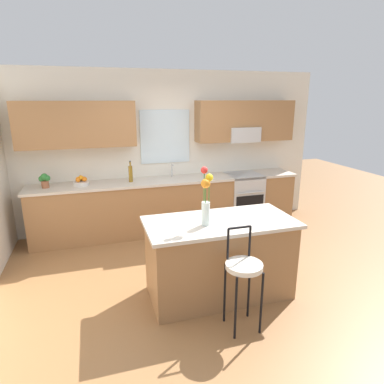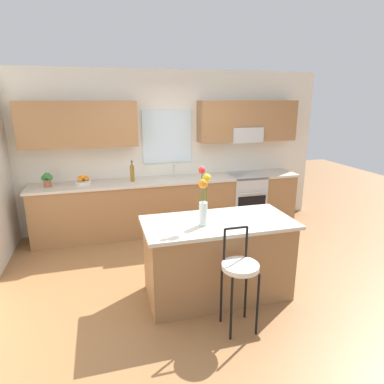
# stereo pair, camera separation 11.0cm
# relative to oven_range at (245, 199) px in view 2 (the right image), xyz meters

# --- Properties ---
(ground_plane) EXTENTS (14.00, 14.00, 0.00)m
(ground_plane) POSITION_rel_oven_range_xyz_m (-1.36, -1.68, -0.46)
(ground_plane) COLOR olive
(back_wall_assembly) EXTENTS (5.60, 0.50, 2.70)m
(back_wall_assembly) POSITION_rel_oven_range_xyz_m (-1.33, 0.31, 1.05)
(back_wall_assembly) COLOR silver
(back_wall_assembly) RESTS_ON ground
(counter_run) EXTENTS (4.56, 0.64, 0.92)m
(counter_run) POSITION_rel_oven_range_xyz_m (-1.36, 0.02, 0.01)
(counter_run) COLOR #996B42
(counter_run) RESTS_ON ground
(sink_faucet) EXTENTS (0.02, 0.13, 0.23)m
(sink_faucet) POSITION_rel_oven_range_xyz_m (-1.28, 0.17, 0.60)
(sink_faucet) COLOR #B7BABC
(sink_faucet) RESTS_ON counter_run
(oven_range) EXTENTS (0.60, 0.64, 0.92)m
(oven_range) POSITION_rel_oven_range_xyz_m (0.00, 0.00, 0.00)
(oven_range) COLOR #B7BABC
(oven_range) RESTS_ON ground
(kitchen_island) EXTENTS (1.68, 0.82, 0.92)m
(kitchen_island) POSITION_rel_oven_range_xyz_m (-1.27, -2.07, 0.00)
(kitchen_island) COLOR #996B42
(kitchen_island) RESTS_ON ground
(bar_stool_near) EXTENTS (0.36, 0.36, 1.04)m
(bar_stool_near) POSITION_rel_oven_range_xyz_m (-1.27, -2.69, 0.18)
(bar_stool_near) COLOR black
(bar_stool_near) RESTS_ON ground
(flower_vase) EXTENTS (0.14, 0.14, 0.64)m
(flower_vase) POSITION_rel_oven_range_xyz_m (-1.47, -2.15, 0.77)
(flower_vase) COLOR silver
(flower_vase) RESTS_ON kitchen_island
(fruit_bowl_oranges) EXTENTS (0.24, 0.24, 0.16)m
(fruit_bowl_oranges) POSITION_rel_oven_range_xyz_m (-2.78, 0.03, 0.52)
(fruit_bowl_oranges) COLOR silver
(fruit_bowl_oranges) RESTS_ON counter_run
(bottle_olive_oil) EXTENTS (0.06, 0.06, 0.34)m
(bottle_olive_oil) POSITION_rel_oven_range_xyz_m (-2.01, 0.02, 0.60)
(bottle_olive_oil) COLOR olive
(bottle_olive_oil) RESTS_ON counter_run
(potted_plant_small) EXTENTS (0.17, 0.11, 0.22)m
(potted_plant_small) POSITION_rel_oven_range_xyz_m (-3.31, 0.02, 0.58)
(potted_plant_small) COLOR #9E5B3D
(potted_plant_small) RESTS_ON counter_run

